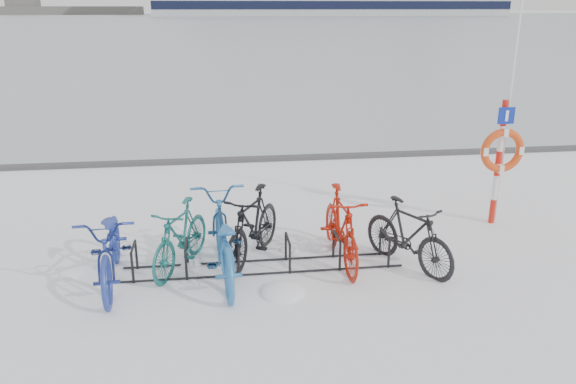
{
  "coord_description": "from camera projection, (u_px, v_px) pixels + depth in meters",
  "views": [
    {
      "loc": [
        -0.62,
        -7.34,
        3.6
      ],
      "look_at": [
        0.44,
        0.6,
        0.94
      ],
      "focal_mm": 35.0,
      "sensor_mm": 36.0,
      "label": 1
    }
  ],
  "objects": [
    {
      "name": "lifebuoy_station",
      "position": [
        502.0,
        151.0,
        9.34
      ],
      "size": [
        0.75,
        0.22,
        3.9
      ],
      "color": "red",
      "rests_on": "ground"
    },
    {
      "name": "bike_0",
      "position": [
        111.0,
        243.0,
        7.57
      ],
      "size": [
        0.91,
        2.17,
        1.11
      ],
      "primitive_type": "imported",
      "rotation": [
        0.0,
        0.0,
        0.08
      ],
      "color": "navy",
      "rests_on": "ground"
    },
    {
      "name": "quay_edge",
      "position": [
        241.0,
        160.0,
        13.65
      ],
      "size": [
        400.0,
        0.25,
        0.1
      ],
      "primitive_type": "cube",
      "color": "#3F3F42",
      "rests_on": "ground"
    },
    {
      "name": "bike_3",
      "position": [
        253.0,
        224.0,
        8.25
      ],
      "size": [
        1.32,
        1.88,
        1.11
      ],
      "primitive_type": "imported",
      "rotation": [
        0.0,
        0.0,
        -0.48
      ],
      "color": "black",
      "rests_on": "ground"
    },
    {
      "name": "bike_4",
      "position": [
        341.0,
        225.0,
        8.16
      ],
      "size": [
        0.57,
        1.9,
        1.13
      ],
      "primitive_type": "imported",
      "rotation": [
        0.0,
        0.0,
        0.02
      ],
      "color": "#AA1909",
      "rests_on": "ground"
    },
    {
      "name": "bike_5",
      "position": [
        409.0,
        233.0,
        8.04
      ],
      "size": [
        1.2,
        1.73,
        1.02
      ],
      "primitive_type": "imported",
      "rotation": [
        0.0,
        0.0,
        0.48
      ],
      "color": "black",
      "rests_on": "ground"
    },
    {
      "name": "bike_2",
      "position": [
        222.0,
        236.0,
        7.74
      ],
      "size": [
        0.93,
        2.28,
        1.17
      ],
      "primitive_type": "imported",
      "rotation": [
        0.0,
        0.0,
        3.21
      ],
      "color": "#286AAA",
      "rests_on": "ground"
    },
    {
      "name": "bike_1",
      "position": [
        180.0,
        234.0,
        8.01
      ],
      "size": [
        1.11,
        1.72,
        1.0
      ],
      "primitive_type": "imported",
      "rotation": [
        0.0,
        0.0,
        -0.42
      ],
      "color": "#185C59",
      "rests_on": "ground"
    },
    {
      "name": "snow_drifts",
      "position": [
        290.0,
        268.0,
        8.11
      ],
      "size": [
        5.78,
        1.96,
        0.21
      ],
      "color": "white",
      "rests_on": "ground"
    },
    {
      "name": "ice_sheet",
      "position": [
        212.0,
        20.0,
        153.91
      ],
      "size": [
        400.0,
        298.0,
        0.02
      ],
      "primitive_type": "cube",
      "color": "#A5B3BB",
      "rests_on": "ground"
    },
    {
      "name": "ground",
      "position": [
        263.0,
        268.0,
        8.11
      ],
      "size": [
        900.0,
        900.0,
        0.0
      ],
      "primitive_type": "plane",
      "color": "white",
      "rests_on": "ground"
    },
    {
      "name": "bike_rack",
      "position": [
        263.0,
        257.0,
        8.06
      ],
      "size": [
        4.0,
        0.48,
        0.46
      ],
      "color": "black",
      "rests_on": "ground"
    }
  ]
}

